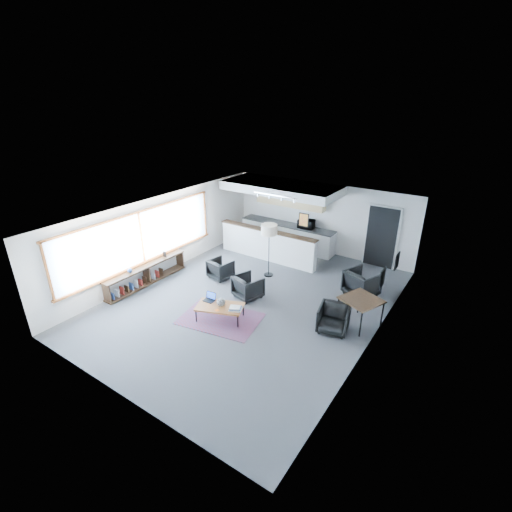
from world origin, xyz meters
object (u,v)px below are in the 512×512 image
Objects in this scene: armchair_left at (221,268)px; dining_table at (361,301)px; floor_lamp at (269,232)px; armchair_right at (248,286)px; dining_chair_near at (333,320)px; book_stack at (235,308)px; dining_chair_far at (362,284)px; microwave at (306,223)px; ceramic_pot at (221,302)px; coffee_table at (220,307)px; laptop at (210,298)px.

dining_table reaches higher than armchair_left.
armchair_right is at bearing -80.32° from floor_lamp.
armchair_right is 2.75m from dining_chair_near.
dining_chair_far is (2.20, 3.28, -0.08)m from book_stack.
microwave is at bearing 88.94° from floor_lamp.
armchair_left is at bearing 129.44° from ceramic_pot.
dining_table is at bearing -153.50° from armchair_right.
ceramic_pot is at bearing -173.00° from book_stack.
dining_chair_far is at bearing 78.87° from dining_chair_near.
floor_lamp is at bearing 96.76° from ceramic_pot.
armchair_left is 0.60× the size of dining_table.
armchair_right is 1.16× the size of dining_chair_near.
microwave is (-0.27, 5.42, 0.76)m from coffee_table.
floor_lamp reaches higher than book_stack.
floor_lamp is at bearing 138.08° from dining_chair_near.
microwave reaches higher than armchair_left.
laptop is 2.11m from armchair_left.
armchair_left is 0.94× the size of dining_chair_far.
laptop is at bearing 170.43° from ceramic_pot.
dining_chair_far is (-0.48, 1.51, -0.31)m from dining_table.
floor_lamp reaches higher than microwave.
dining_chair_far is (2.63, 3.33, -0.14)m from ceramic_pot.
ceramic_pot is 2.43m from armchair_left.
dining_chair_near is 2.17m from dining_chair_far.
dining_chair_near is (3.11, 1.09, -0.14)m from laptop.
dining_table is at bearing 30.26° from ceramic_pot.
ceramic_pot is 0.35× the size of dining_chair_near.
microwave is at bearing -68.80° from armchair_right.
dining_chair_near is at bearing -29.79° from floor_lamp.
coffee_table is 0.43m from laptop.
coffee_table is at bearing -17.36° from laptop.
dining_chair_far is at bearing 42.34° from laptop.
armchair_right is 0.42× the size of floor_lamp.
laptop reaches higher than book_stack.
dining_chair_far is (-0.04, 2.17, 0.05)m from dining_chair_near.
armchair_right is (0.36, 1.27, -0.09)m from laptop.
armchair_right reaches higher than dining_chair_far.
dining_chair_far reaches higher than armchair_left.
armchair_left is (-1.51, 1.89, -0.02)m from coffee_table.
dining_chair_near is at bearing -165.65° from armchair_right.
floor_lamp is 2.74× the size of dining_chair_near.
book_stack is at bearing 7.00° from ceramic_pot.
armchair_right is 0.64× the size of dining_table.
coffee_table is 0.78× the size of floor_lamp.
laptop is 4.48m from dining_chair_far.
armchair_right is at bearing 93.38° from ceramic_pot.
armchair_left is at bearing 117.11° from laptop.
laptop is (-0.41, 0.10, 0.09)m from coffee_table.
coffee_table is 6.16× the size of ceramic_pot.
coffee_table is 2.42m from armchair_left.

